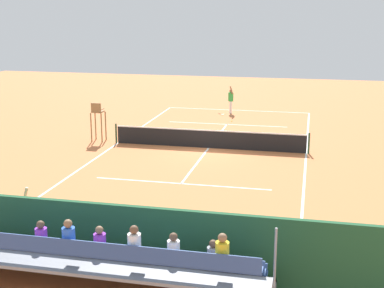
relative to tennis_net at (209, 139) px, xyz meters
name	(u,v)px	position (x,y,z in m)	size (l,w,h in m)	color
ground_plane	(209,148)	(0.00, 0.00, -0.50)	(60.00, 60.00, 0.00)	#D17542
court_line_markings	(209,148)	(0.00, -0.04, -0.50)	(10.10, 22.20, 0.01)	white
tennis_net	(209,139)	(0.00, 0.00, 0.00)	(10.30, 0.10, 1.07)	black
backdrop_wall	(112,239)	(0.00, 14.00, 0.50)	(18.00, 0.16, 2.00)	#235633
bleacher_stand	(96,263)	(-0.10, 15.39, 0.47)	(9.06, 2.40, 2.48)	gray
umpire_chair	(98,118)	(6.20, -0.18, 0.81)	(0.67, 0.67, 2.14)	olive
courtside_bench	(228,253)	(-3.09, 13.27, 0.06)	(1.80, 0.40, 0.93)	#234C2D
equipment_bag	(155,260)	(-1.04, 13.40, -0.32)	(0.90, 0.36, 0.36)	black
tennis_player	(231,99)	(0.34, -9.78, 0.51)	(0.45, 0.56, 1.93)	white
tennis_racket	(222,114)	(0.81, -9.19, -0.49)	(0.56, 0.46, 0.03)	black
tennis_ball_near	(232,121)	(-0.17, -6.96, -0.47)	(0.07, 0.07, 0.07)	#CCDB33
line_judge	(23,218)	(3.10, 13.23, 0.51)	(0.36, 0.53, 1.93)	#232328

